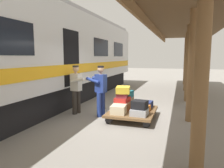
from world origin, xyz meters
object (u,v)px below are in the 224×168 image
Objects in this scene: luggage_cart at (132,112)px; suitcase_orange_carryall at (142,109)px; suitcase_red_plastic at (122,100)px; suitcase_teal_softside at (127,94)px; train_car at (37,55)px; suitcase_gray_aluminum at (139,112)px; suitcase_navy_fabric at (145,104)px; suitcase_burgundy_valise at (122,95)px; suitcase_cream_canvas at (119,109)px; suitcase_yellow_case at (123,90)px; suitcase_black_hardshell at (140,105)px; porter_in_overalls at (100,89)px; suitcase_tan_vintage at (126,99)px; suitcase_brown_leather at (123,106)px; suitcase_olive_duffel at (127,104)px; porter_by_door at (77,88)px.

suitcase_orange_carryall is (-0.32, 0.00, 0.12)m from luggage_cart.
suitcase_red_plastic is 1.15× the size of suitcase_teal_softside.
suitcase_teal_softside is at bearing -177.74° from train_car.
suitcase_orange_carryall is at bearing -90.00° from suitcase_gray_aluminum.
suitcase_navy_fabric is 0.92× the size of suitcase_burgundy_valise.
suitcase_cream_canvas is 1.08× the size of suitcase_gray_aluminum.
train_car is at bearing -4.76° from suitcase_yellow_case.
suitcase_cream_canvas is at bearing 57.49° from luggage_cart.
suitcase_orange_carryall is 0.54m from suitcase_black_hardshell.
porter_in_overalls is (0.73, 0.10, 0.17)m from suitcase_burgundy_valise.
suitcase_black_hardshell is (-0.67, 0.97, 0.08)m from suitcase_tan_vintage.
suitcase_black_hardshell is at bearing 142.97° from suitcase_red_plastic.
suitcase_brown_leather is 0.32× the size of porter_in_overalls.
suitcase_orange_carryall is 0.86m from suitcase_yellow_case.
suitcase_brown_leather is 1.00× the size of suitcase_red_plastic.
suitcase_orange_carryall is (-0.64, 0.50, 0.00)m from suitcase_olive_duffel.
suitcase_tan_vintage is (0.66, -0.99, 0.14)m from suitcase_gray_aluminum.
suitcase_black_hardshell reaches higher than suitcase_olive_duffel.
suitcase_red_plastic is (0.03, -0.52, 0.20)m from suitcase_cream_canvas.
suitcase_orange_carryall is at bearing -141.88° from suitcase_cream_canvas.
luggage_cart is 3.85× the size of suitcase_navy_fabric.
suitcase_teal_softside is 0.48m from suitcase_yellow_case.
suitcase_teal_softside is at bearing 97.03° from suitcase_olive_duffel.
train_car is 4.27m from luggage_cart.
luggage_cart is at bearing 175.95° from suitcase_yellow_case.
suitcase_yellow_case reaches higher than suitcase_red_plastic.
suitcase_navy_fabric is at bearing -122.51° from luggage_cart.
suitcase_tan_vintage is 0.47m from suitcase_red_plastic.
suitcase_cream_canvas is 1.12× the size of suitcase_tan_vintage.
porter_in_overalls is (0.78, 0.54, 0.57)m from suitcase_olive_duffel.
suitcase_teal_softside is (0.63, 0.05, 0.33)m from suitcase_navy_fabric.
suitcase_cream_canvas is 0.95× the size of suitcase_red_plastic.
luggage_cart is 3.54× the size of suitcase_cream_canvas.
train_car reaches higher than suitcase_burgundy_valise.
porter_in_overalls reaches higher than suitcase_teal_softside.
suitcase_black_hardshell is at bearing 168.65° from porter_by_door.
suitcase_red_plastic reaches higher than suitcase_orange_carryall.
porter_by_door is at bearing 17.00° from suitcase_tan_vintage.
suitcase_gray_aluminum is 0.88× the size of suitcase_red_plastic.
suitcase_black_hardshell is (-0.00, 0.49, 0.24)m from suitcase_orange_carryall.
suitcase_navy_fabric is at bearing -146.75° from suitcase_burgundy_valise.
suitcase_black_hardshell reaches higher than suitcase_brown_leather.
suitcase_olive_duffel is 1.10m from porter_in_overalls.
suitcase_olive_duffel is 1.23× the size of suitcase_black_hardshell.
suitcase_yellow_case is at bearing -178.47° from porter_by_door.
suitcase_cream_canvas is (-3.52, 0.82, -1.65)m from train_car.
suitcase_red_plastic is 0.45m from suitcase_teal_softside.
porter_by_door is (2.00, 0.02, 0.69)m from luggage_cart.
suitcase_cream_canvas is 0.56m from suitcase_red_plastic.
suitcase_orange_carryall is 1.09× the size of suitcase_yellow_case.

